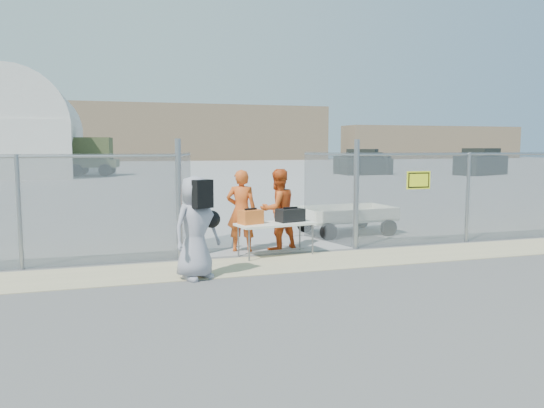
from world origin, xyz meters
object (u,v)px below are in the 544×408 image
object	(u,v)px
folding_table	(276,239)
utility_trailer	(346,220)
security_worker_left	(241,211)
security_worker_right	(278,209)
visitor	(196,228)

from	to	relation	value
folding_table	utility_trailer	distance (m)	3.41
folding_table	utility_trailer	world-z (taller)	utility_trailer
security_worker_left	security_worker_right	world-z (taller)	security_worker_right
visitor	utility_trailer	bearing A→B (deg)	11.75
security_worker_left	utility_trailer	world-z (taller)	security_worker_left
security_worker_right	visitor	distance (m)	3.05
security_worker_left	visitor	xyz separation A→B (m)	(-1.35, -2.12, 0.00)
visitor	folding_table	bearing A→B (deg)	10.48
security_worker_left	utility_trailer	distance (m)	3.61
folding_table	security_worker_right	size ratio (longest dim) A/B	0.92
security_worker_right	utility_trailer	xyz separation A→B (m)	(2.39, 1.50, -0.53)
folding_table	security_worker_right	bearing A→B (deg)	59.37
security_worker_left	security_worker_right	xyz separation A→B (m)	(0.85, 0.00, 0.00)
security_worker_left	utility_trailer	bearing A→B (deg)	-134.56
security_worker_left	visitor	bearing A→B (deg)	78.14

